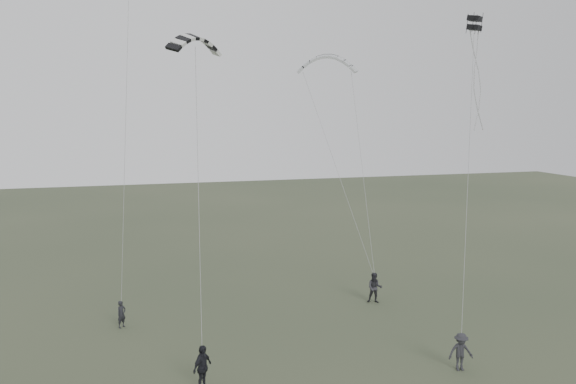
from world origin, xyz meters
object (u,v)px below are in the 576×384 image
object	(u,v)px
flyer_left	(122,314)
flyer_right	(375,288)
flyer_center	(202,368)
kite_pale_large	(327,56)
kite_box	(475,23)
flyer_far	(461,352)
kite_striped	(195,37)

from	to	relation	value
flyer_left	flyer_right	distance (m)	14.78
flyer_center	flyer_right	bearing A→B (deg)	-10.41
kite_pale_large	kite_box	xyz separation A→B (m)	(3.83, -11.42, 0.67)
flyer_far	kite_striped	world-z (taller)	kite_striped
kite_striped	kite_box	bearing A→B (deg)	-35.93
flyer_left	kite_box	bearing A→B (deg)	-56.59
flyer_far	flyer_center	bearing A→B (deg)	-177.51
flyer_left	kite_striped	world-z (taller)	kite_striped
flyer_right	flyer_far	distance (m)	9.37
flyer_far	kite_box	bearing A→B (deg)	66.25
flyer_center	flyer_far	xyz separation A→B (m)	(11.37, -1.35, -0.09)
flyer_center	kite_pale_large	size ratio (longest dim) A/B	0.46
flyer_center	flyer_far	size ratio (longest dim) A/B	1.10
flyer_center	kite_box	bearing A→B (deg)	-32.37
kite_pale_large	kite_box	bearing A→B (deg)	-46.16
flyer_center	kite_striped	bearing A→B (deg)	38.03
kite_pale_large	flyer_center	bearing A→B (deg)	-100.35
kite_striped	kite_box	size ratio (longest dim) A/B	3.94
flyer_far	kite_pale_large	xyz separation A→B (m)	(-0.77, 16.12, 14.42)
kite_box	flyer_right	bearing A→B (deg)	86.21
flyer_left	kite_striped	xyz separation A→B (m)	(3.76, -4.48, 14.07)
kite_box	flyer_center	bearing A→B (deg)	156.54
flyer_center	flyer_far	distance (m)	11.45
flyer_right	kite_striped	world-z (taller)	kite_striped
flyer_right	flyer_far	bearing A→B (deg)	-67.33
flyer_left	kite_box	world-z (taller)	kite_box
flyer_right	kite_box	size ratio (longest dim) A/B	2.68
kite_striped	kite_box	distance (m)	14.07
flyer_right	flyer_far	size ratio (longest dim) A/B	1.08
flyer_right	kite_striped	distance (m)	18.27
flyer_right	kite_striped	xyz separation A→B (m)	(-11.02, -4.47, 13.87)
flyer_right	kite_box	bearing A→B (deg)	-34.20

